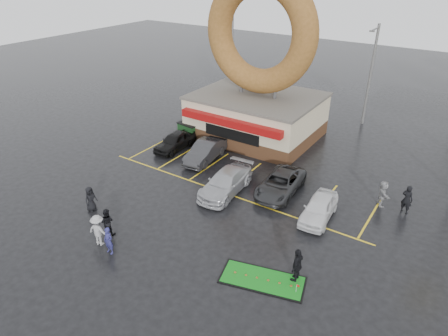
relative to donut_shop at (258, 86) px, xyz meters
The scene contains 18 objects.
ground 14.04m from the donut_shop, 76.98° to the right, with size 120.00×120.00×0.00m, color black.
donut_shop is the anchor object (origin of this frame).
streetlight_left 9.87m from the donut_shop, 135.22° to the left, with size 0.40×2.21×9.00m.
streetlight_mid 10.59m from the donut_shop, 48.62° to the left, with size 0.40×2.21×9.00m.
car_black 8.27m from the donut_shop, 123.75° to the right, with size 1.66×4.14×1.41m, color black.
car_dgrey 7.41m from the donut_shop, 97.94° to the right, with size 1.57×4.52×1.49m, color #29292C.
car_silver 10.58m from the donut_shop, 72.16° to the right, with size 2.05×5.04×1.46m, color #B1B2B7.
car_grey 10.33m from the donut_shop, 50.74° to the right, with size 2.25×4.87×1.35m, color #2D2D2F.
car_white 13.38m from the donut_shop, 43.34° to the right, with size 1.61×4.01×1.37m, color white.
person_blue 18.45m from the donut_shop, 85.90° to the right, with size 0.58×0.38×1.58m, color navy.
person_blackjkt 17.32m from the donut_shop, 90.11° to the right, with size 0.80×0.62×1.65m, color black.
person_hoodie 18.18m from the donut_shop, 89.05° to the right, with size 1.20×0.69×1.86m, color #959598.
person_bystander 16.48m from the donut_shop, 99.78° to the right, with size 0.80×0.52×1.64m, color black.
person_cameraman 18.15m from the donut_shop, 54.11° to the right, with size 1.11×0.46×1.90m, color black.
person_walker_near 13.72m from the donut_shop, 23.57° to the right, with size 1.60×0.51×1.72m, color gray.
person_walker_far 14.99m from the donut_shop, 21.35° to the right, with size 0.69×0.45×1.88m, color black.
dumpster 6.93m from the donut_shop, 141.01° to the right, with size 1.80×1.20×1.30m, color #1A441D.
putting_green 18.36m from the donut_shop, 59.33° to the right, with size 4.46×2.77×0.52m.
Camera 1 is at (12.62, -15.61, 14.12)m, focal length 32.00 mm.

